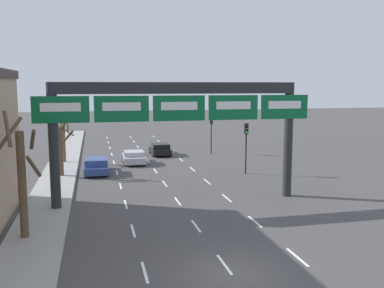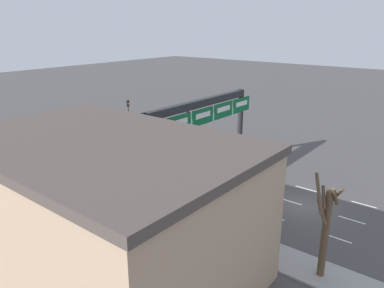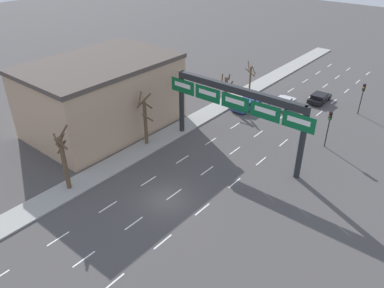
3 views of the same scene
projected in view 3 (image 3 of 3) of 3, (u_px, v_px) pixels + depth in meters
name	position (u px, v px, depth m)	size (l,w,h in m)	color
ground_plane	(167.00, 200.00, 33.64)	(220.00, 220.00, 0.00)	#474444
sidewalk_left	(109.00, 168.00, 37.99)	(2.80, 110.00, 0.15)	#999993
lane_dashes	(247.00, 142.00, 42.65)	(6.72, 67.00, 0.01)	white
sign_gantry	(236.00, 104.00, 37.90)	(17.02, 0.70, 7.55)	#232628
building_near	(102.00, 95.00, 43.89)	(11.50, 17.21, 8.26)	tan
car_blue	(246.00, 104.00, 50.12)	(1.98, 4.61, 1.30)	navy
car_silver	(283.00, 102.00, 50.74)	(1.99, 3.93, 1.22)	#B7B7BC
car_black	(319.00, 98.00, 52.01)	(1.95, 4.09, 1.24)	black
traffic_light_near_gantry	(363.00, 93.00, 47.54)	(0.30, 0.35, 4.13)	black
traffic_light_mid_block	(329.00, 122.00, 40.25)	(0.30, 0.35, 4.24)	black
tree_bare_closest	(64.00, 158.00, 33.39)	(1.73, 1.73, 6.29)	brown
tree_bare_second	(145.00, 119.00, 40.65)	(2.06, 2.04, 6.04)	brown
tree_bare_third	(251.00, 77.00, 54.50)	(1.59, 1.89, 4.43)	brown
tree_bare_furthest	(226.00, 89.00, 50.19)	(2.02, 2.01, 4.43)	brown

